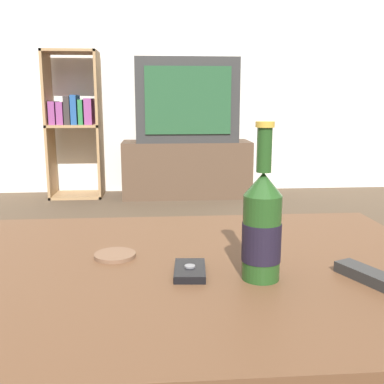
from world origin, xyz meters
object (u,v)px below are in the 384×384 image
Objects in this scene: tv_stand at (187,169)px; beer_bottle at (265,227)px; bookshelf at (74,121)px; television at (187,101)px; remote_control at (376,278)px; cell_phone at (193,270)px.

beer_bottle is (-0.06, -2.84, 0.32)m from tv_stand.
beer_bottle is at bearing -74.04° from bookshelf.
beer_bottle is at bearing -91.22° from tv_stand.
bookshelf is 3.01m from beer_bottle.
television is at bearing -3.44° from bookshelf.
remote_control reaches higher than tv_stand.
cell_phone is at bearing 166.75° from beer_bottle.
tv_stand is 0.89× the size of bookshelf.
remote_control is (0.19, -0.04, -0.09)m from beer_bottle.
tv_stand is 2.83m from cell_phone.
television reaches higher than tv_stand.
cell_phone is at bearing -76.22° from bookshelf.
beer_bottle is 1.85× the size of remote_control.
television reaches higher than beer_bottle.
bookshelf is (-0.89, 0.05, 0.39)m from tv_stand.
remote_control is (0.13, -2.88, -0.31)m from television.
bookshelf is at bearing 85.96° from remote_control.
cell_phone is at bearing -93.78° from tv_stand.
beer_bottle reaches higher than tv_stand.
bookshelf is at bearing 176.81° from tv_stand.
beer_bottle reaches higher than cell_phone.
cell_phone reaches higher than tv_stand.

